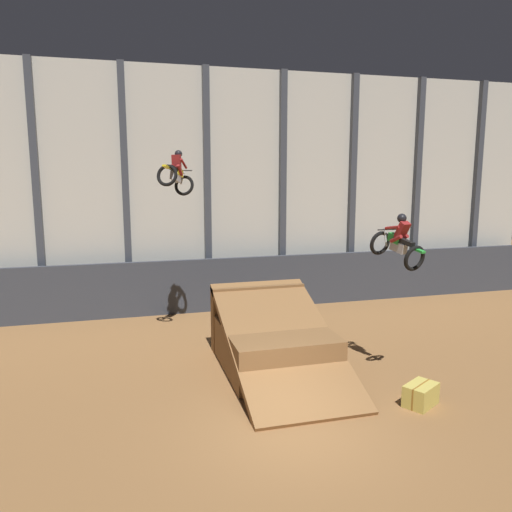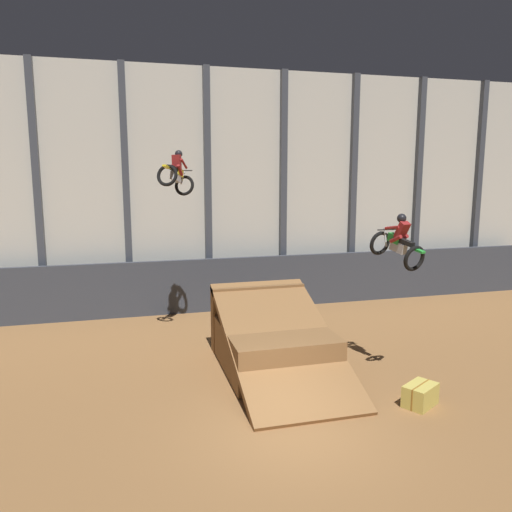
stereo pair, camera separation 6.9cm
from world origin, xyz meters
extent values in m
plane|color=olive|center=(0.00, 0.00, 0.00)|extent=(60.00, 60.00, 0.00)
cube|color=beige|center=(0.00, 11.41, 5.12)|extent=(32.00, 0.12, 10.24)
cube|color=#3D424C|center=(-6.76, 11.21, 5.12)|extent=(0.28, 0.28, 10.24)
cube|color=#3D424C|center=(-3.38, 11.21, 5.12)|extent=(0.28, 0.28, 10.24)
cube|color=#3D424C|center=(0.00, 11.21, 5.12)|extent=(0.28, 0.28, 10.24)
cube|color=#3D424C|center=(3.38, 11.21, 5.12)|extent=(0.28, 0.28, 10.24)
cube|color=#3D424C|center=(6.76, 11.21, 5.12)|extent=(0.28, 0.28, 10.24)
cube|color=#3D424C|center=(10.13, 11.21, 5.12)|extent=(0.28, 0.28, 10.24)
cube|color=#3D424C|center=(13.51, 11.21, 5.12)|extent=(0.28, 0.28, 10.24)
cube|color=#383D47|center=(0.00, 10.56, 1.14)|extent=(31.36, 0.20, 2.28)
cube|color=brown|center=(0.72, 3.95, 0.65)|extent=(3.07, 3.99, 1.29)
cube|color=brown|center=(0.72, 5.70, 1.08)|extent=(3.14, 0.50, 2.16)
cube|color=olive|center=(0.72, 3.10, 1.08)|extent=(3.14, 5.77, 2.34)
torus|color=black|center=(-1.40, 7.84, 5.43)|extent=(0.78, 0.63, 0.73)
torus|color=black|center=(-2.09, 6.68, 5.79)|extent=(0.78, 0.63, 0.73)
cube|color=#B7B7BC|center=(-1.75, 7.25, 5.74)|extent=(0.45, 0.59, 0.40)
cube|color=yellow|center=(-1.64, 7.43, 5.89)|extent=(0.42, 0.52, 0.35)
cube|color=black|center=(-1.84, 7.11, 6.01)|extent=(0.43, 0.57, 0.26)
cube|color=yellow|center=(-2.11, 6.66, 6.07)|extent=(0.31, 0.38, 0.15)
cylinder|color=#B7B7BC|center=(-1.46, 7.75, 5.71)|extent=(0.24, 0.35, 0.47)
cylinder|color=black|center=(-1.44, 7.77, 5.95)|extent=(0.64, 0.21, 0.04)
cube|color=maroon|center=(-1.70, 7.33, 6.23)|extent=(0.35, 0.32, 0.51)
sphere|color=black|center=(-1.61, 7.49, 6.52)|extent=(0.39, 0.41, 0.32)
cylinder|color=maroon|center=(-1.81, 7.39, 5.97)|extent=(0.28, 0.36, 0.39)
cylinder|color=maroon|center=(-1.60, 7.27, 5.97)|extent=(0.28, 0.36, 0.39)
cylinder|color=maroon|center=(-1.72, 7.62, 6.19)|extent=(0.31, 0.45, 0.36)
cylinder|color=maroon|center=(-1.44, 7.46, 6.19)|extent=(0.31, 0.45, 0.36)
torus|color=black|center=(3.76, 3.12, 3.83)|extent=(0.77, 0.40, 0.74)
torus|color=black|center=(4.08, 1.78, 3.58)|extent=(0.77, 0.40, 0.74)
cube|color=#B7B7BC|center=(3.94, 2.38, 3.81)|extent=(0.30, 0.59, 0.37)
cube|color=green|center=(3.91, 2.51, 4.04)|extent=(0.30, 0.51, 0.31)
cube|color=black|center=(4.00, 2.12, 3.99)|extent=(0.29, 0.59, 0.22)
cube|color=green|center=(4.11, 1.64, 3.81)|extent=(0.22, 0.39, 0.12)
cylinder|color=#B7B7BC|center=(3.81, 2.90, 4.03)|extent=(0.09, 0.18, 0.55)
cylinder|color=black|center=(3.83, 2.82, 4.26)|extent=(0.66, 0.07, 0.04)
cube|color=maroon|center=(3.96, 2.26, 4.30)|extent=(0.36, 0.45, 0.53)
sphere|color=black|center=(3.95, 2.30, 4.63)|extent=(0.32, 0.35, 0.30)
cylinder|color=maroon|center=(3.82, 2.34, 4.05)|extent=(0.20, 0.44, 0.28)
cylinder|color=maroon|center=(4.06, 2.39, 4.05)|extent=(0.20, 0.44, 0.28)
cylinder|color=maroon|center=(3.75, 2.45, 4.36)|extent=(0.20, 0.53, 0.17)
cylinder|color=maroon|center=(4.07, 2.53, 4.36)|extent=(0.20, 0.53, 0.17)
cube|color=#CCB751|center=(3.60, 0.44, 0.28)|extent=(1.08, 0.98, 0.56)
cube|color=#996623|center=(3.60, 0.44, 0.28)|extent=(0.80, 0.50, 0.57)
camera|label=1|loc=(-3.60, -10.01, 5.88)|focal=35.00mm
camera|label=2|loc=(-3.53, -10.03, 5.88)|focal=35.00mm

